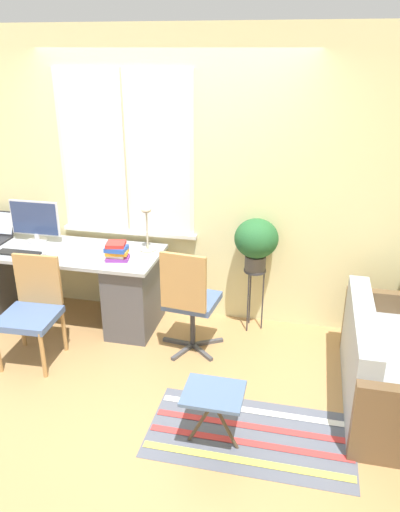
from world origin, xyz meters
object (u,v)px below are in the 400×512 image
at_px(office_chair_swivel, 189,299).
at_px(folding_stool, 213,397).
at_px(plant_stand, 254,279).
at_px(monitor, 35,221).
at_px(potted_plant, 256,240).
at_px(mouse, 44,256).
at_px(desk_lamp, 147,225).
at_px(book_stack, 117,251).
at_px(keyboard, 19,253).
at_px(desk_chair_wooden, 32,308).
at_px(couch_loveseat, 395,371).

relative_size(office_chair_swivel, folding_stool, 2.23).
relative_size(plant_stand, folding_stool, 1.39).
xyz_separation_m(monitor, potted_plant, (2.13, 0.09, -0.05)).
height_order(mouse, desk_lamp, desk_lamp).
distance_m(mouse, plant_stand, 1.94).
distance_m(monitor, potted_plant, 2.14).
height_order(mouse, book_stack, book_stack).
height_order(keyboard, desk_chair_wooden, desk_chair_wooden).
height_order(monitor, desk_lamp, desk_lamp).
bearing_deg(mouse, plant_stand, 13.30).
height_order(desk_lamp, office_chair_swivel, desk_lamp).
xyz_separation_m(monitor, folding_stool, (2.06, -1.50, -0.56)).
bearing_deg(keyboard, mouse, -4.46).
relative_size(monitor, desk_chair_wooden, 0.56).
bearing_deg(potted_plant, keyboard, -168.82).
xyz_separation_m(office_chair_swivel, couch_loveseat, (1.66, -0.31, -0.26)).
xyz_separation_m(monitor, couch_loveseat, (3.30, -0.74, -0.69)).
xyz_separation_m(keyboard, desk_chair_wooden, (0.36, -0.47, -0.28)).
bearing_deg(desk_lamp, keyboard, -162.53).
height_order(office_chair_swivel, plant_stand, office_chair_swivel).
height_order(office_chair_swivel, couch_loveseat, office_chair_swivel).
bearing_deg(desk_lamp, mouse, -156.54).
distance_m(desk_lamp, couch_loveseat, 2.41).
relative_size(monitor, desk_lamp, 1.18).
distance_m(plant_stand, potted_plant, 0.39).
relative_size(desk_chair_wooden, couch_loveseat, 0.62).
bearing_deg(book_stack, monitor, 164.12).
distance_m(monitor, mouse, 0.48).
height_order(desk_chair_wooden, plant_stand, desk_chair_wooden).
xyz_separation_m(monitor, desk_lamp, (1.13, 0.02, 0.03)).
relative_size(monitor, plant_stand, 0.81).
bearing_deg(potted_plant, book_stack, -163.67).
bearing_deg(desk_chair_wooden, plant_stand, 24.23).
distance_m(book_stack, potted_plant, 1.25).
relative_size(mouse, office_chair_swivel, 0.07).
bearing_deg(keyboard, desk_lamp, 17.47).
xyz_separation_m(office_chair_swivel, potted_plant, (0.49, 0.52, 0.38)).
height_order(couch_loveseat, folding_stool, couch_loveseat).
bearing_deg(keyboard, folding_stool, -29.48).
distance_m(keyboard, couch_loveseat, 3.36).
distance_m(keyboard, mouse, 0.26).
bearing_deg(monitor, potted_plant, 2.29).
xyz_separation_m(desk_lamp, book_stack, (-0.19, -0.28, -0.16)).
relative_size(office_chair_swivel, plant_stand, 1.60).
distance_m(desk_lamp, folding_stool, 1.88).
distance_m(keyboard, desk_lamp, 1.21).
bearing_deg(mouse, office_chair_swivel, -3.36).
relative_size(desk_lamp, office_chair_swivel, 0.43).
distance_m(mouse, couch_loveseat, 3.10).
bearing_deg(couch_loveseat, office_chair_swivel, 79.58).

